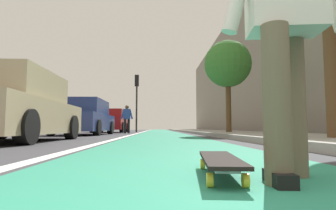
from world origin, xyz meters
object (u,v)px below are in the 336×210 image
(parked_car_mid, at_px, (84,118))
(traffic_light, at_px, (137,92))
(skater_person, at_px, (284,12))
(parked_car_far, at_px, (111,121))
(skateboard, at_px, (220,161))
(pedestrian_distant, at_px, (127,117))
(street_tree_mid, at_px, (228,64))
(parked_car_near, at_px, (10,108))

(parked_car_mid, distance_m, traffic_light, 8.13)
(parked_car_mid, bearing_deg, skater_person, -159.82)
(skater_person, bearing_deg, parked_car_mid, 20.18)
(skater_person, height_order, parked_car_far, skater_person)
(skateboard, distance_m, traffic_light, 18.23)
(parked_car_far, distance_m, traffic_light, 2.82)
(traffic_light, height_order, pedestrian_distant, traffic_light)
(skateboard, relative_size, skater_person, 0.52)
(skater_person, height_order, street_tree_mid, street_tree_mid)
(skater_person, xyz_separation_m, parked_car_near, (4.47, 3.82, -0.24))
(parked_car_mid, bearing_deg, pedestrian_distant, -22.97)
(traffic_light, bearing_deg, pedestrian_distant, 177.40)
(skater_person, distance_m, traffic_light, 18.31)
(parked_car_near, height_order, pedestrian_distant, pedestrian_distant)
(skateboard, height_order, parked_car_far, parked_car_far)
(skater_person, relative_size, pedestrian_distant, 1.07)
(parked_car_mid, distance_m, parked_car_far, 6.68)
(street_tree_mid, xyz_separation_m, pedestrian_distant, (3.62, 4.68, -2.13))
(parked_car_far, bearing_deg, pedestrian_distant, -156.61)
(parked_car_mid, xyz_separation_m, parked_car_far, (6.68, -0.00, 0.02))
(skateboard, relative_size, parked_car_far, 0.19)
(parked_car_near, distance_m, parked_car_far, 12.60)
(traffic_light, xyz_separation_m, pedestrian_distant, (-4.31, 0.20, -1.92))
(traffic_light, height_order, street_tree_mid, street_tree_mid)
(skateboard, relative_size, traffic_light, 0.21)
(skater_person, distance_m, street_tree_mid, 10.62)
(skater_person, relative_size, parked_car_near, 0.40)
(skater_person, relative_size, parked_car_far, 0.36)
(parked_car_near, bearing_deg, parked_car_far, -0.00)
(skater_person, bearing_deg, parked_car_near, 40.48)
(parked_car_far, height_order, pedestrian_distant, pedestrian_distant)
(skater_person, xyz_separation_m, parked_car_mid, (10.40, 3.82, -0.24))
(skater_person, distance_m, parked_car_mid, 11.08)
(pedestrian_distant, bearing_deg, parked_car_far, 23.39)
(parked_car_near, xyz_separation_m, parked_car_mid, (5.92, 0.00, 0.00))
(parked_car_far, bearing_deg, street_tree_mid, -138.56)
(parked_car_near, height_order, parked_car_far, parked_car_far)
(skater_person, distance_m, parked_car_far, 17.50)
(skateboard, xyz_separation_m, parked_car_near, (4.32, 3.47, 0.60))
(skater_person, height_order, pedestrian_distant, skater_person)
(parked_car_near, distance_m, street_tree_mid, 8.66)
(skateboard, bearing_deg, street_tree_mid, -14.76)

